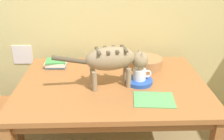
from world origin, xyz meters
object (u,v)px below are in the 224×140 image
at_px(cat, 115,60).
at_px(saucer_bowl, 139,81).
at_px(coffee_mug, 140,74).
at_px(wicker_basket, 146,63).
at_px(magazine, 154,100).
at_px(book_stack, 56,63).
at_px(dining_table, 112,92).

bearing_deg(cat, saucer_bowl, 90.00).
distance_m(coffee_mug, wicker_basket, 0.30).
relative_size(saucer_bowl, magazine, 0.75).
xyz_separation_m(cat, magazine, (0.25, -0.21, -0.20)).
relative_size(book_stack, wicker_basket, 0.68).
height_order(dining_table, coffee_mug, coffee_mug).
bearing_deg(dining_table, saucer_bowl, -5.56).
height_order(dining_table, saucer_bowl, saucer_bowl).
bearing_deg(book_stack, saucer_bowl, -26.31).
height_order(dining_table, book_stack, book_stack).
height_order(saucer_bowl, coffee_mug, coffee_mug).
xyz_separation_m(cat, book_stack, (-0.48, 0.37, -0.17)).
height_order(coffee_mug, book_stack, coffee_mug).
distance_m(dining_table, magazine, 0.39).
xyz_separation_m(magazine, wicker_basket, (0.03, 0.53, 0.04)).
xyz_separation_m(coffee_mug, wicker_basket, (0.09, 0.28, -0.03)).
height_order(saucer_bowl, book_stack, book_stack).
relative_size(cat, magazine, 2.50).
bearing_deg(magazine, coffee_mug, 109.50).
distance_m(dining_table, book_stack, 0.57).
relative_size(coffee_mug, wicker_basket, 0.51).
relative_size(dining_table, magazine, 5.23).
bearing_deg(saucer_bowl, cat, -168.32).
bearing_deg(saucer_bowl, book_stack, 153.69).
xyz_separation_m(cat, wicker_basket, (0.28, 0.32, -0.16)).
height_order(coffee_mug, magazine, coffee_mug).
relative_size(dining_table, coffee_mug, 10.29).
bearing_deg(magazine, dining_table, 140.20).
distance_m(cat, book_stack, 0.63).
bearing_deg(coffee_mug, book_stack, 153.80).
xyz_separation_m(dining_table, cat, (0.02, -0.06, 0.28)).
distance_m(saucer_bowl, wicker_basket, 0.30).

